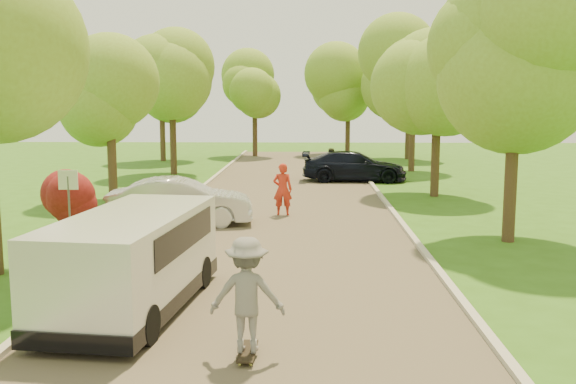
# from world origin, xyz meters

# --- Properties ---
(ground) EXTENTS (100.00, 100.00, 0.00)m
(ground) POSITION_xyz_m (0.00, 0.00, 0.00)
(ground) COLOR #325F16
(ground) RESTS_ON ground
(road) EXTENTS (8.00, 60.00, 0.01)m
(road) POSITION_xyz_m (0.00, 8.00, 0.01)
(road) COLOR #4C4438
(road) RESTS_ON ground
(curb_left) EXTENTS (0.18, 60.00, 0.12)m
(curb_left) POSITION_xyz_m (-4.05, 8.00, 0.06)
(curb_left) COLOR #B2AD9E
(curb_left) RESTS_ON ground
(curb_right) EXTENTS (0.18, 60.00, 0.12)m
(curb_right) POSITION_xyz_m (4.05, 8.00, 0.06)
(curb_right) COLOR #B2AD9E
(curb_right) RESTS_ON ground
(street_sign) EXTENTS (0.55, 0.06, 2.17)m
(street_sign) POSITION_xyz_m (-5.80, 4.00, 1.56)
(street_sign) COLOR #59595E
(street_sign) RESTS_ON ground
(red_shrub) EXTENTS (1.70, 1.70, 1.95)m
(red_shrub) POSITION_xyz_m (-6.30, 5.50, 1.10)
(red_shrub) COLOR #382619
(red_shrub) RESTS_ON ground
(tree_l_midb) EXTENTS (4.30, 4.20, 6.62)m
(tree_l_midb) POSITION_xyz_m (-6.81, 12.00, 4.59)
(tree_l_midb) COLOR #382619
(tree_l_midb) RESTS_ON ground
(tree_l_far) EXTENTS (4.92, 4.80, 7.79)m
(tree_l_far) POSITION_xyz_m (-6.39, 22.00, 5.47)
(tree_l_far) COLOR #382619
(tree_l_far) RESTS_ON ground
(tree_r_mida) EXTENTS (5.13, 5.00, 7.95)m
(tree_r_mida) POSITION_xyz_m (7.02, 5.00, 5.54)
(tree_r_mida) COLOR #382619
(tree_r_mida) RESTS_ON ground
(tree_r_midb) EXTENTS (4.51, 4.40, 7.01)m
(tree_r_midb) POSITION_xyz_m (6.60, 14.00, 4.88)
(tree_r_midb) COLOR #382619
(tree_r_midb) RESTS_ON ground
(tree_r_far) EXTENTS (5.33, 5.20, 8.34)m
(tree_r_far) POSITION_xyz_m (7.23, 24.00, 5.83)
(tree_r_far) COLOR #382619
(tree_r_far) RESTS_ON ground
(tree_bg_a) EXTENTS (5.12, 5.00, 7.72)m
(tree_bg_a) POSITION_xyz_m (-8.78, 30.00, 5.31)
(tree_bg_a) COLOR #382619
(tree_bg_a) RESTS_ON ground
(tree_bg_b) EXTENTS (5.12, 5.00, 7.95)m
(tree_bg_b) POSITION_xyz_m (8.22, 32.00, 5.54)
(tree_bg_b) COLOR #382619
(tree_bg_b) RESTS_ON ground
(tree_bg_c) EXTENTS (4.92, 4.80, 7.33)m
(tree_bg_c) POSITION_xyz_m (-2.79, 34.00, 5.02)
(tree_bg_c) COLOR #382619
(tree_bg_c) RESTS_ON ground
(tree_bg_d) EXTENTS (5.12, 5.00, 7.72)m
(tree_bg_d) POSITION_xyz_m (4.22, 36.00, 5.31)
(tree_bg_d) COLOR #382619
(tree_bg_d) RESTS_ON ground
(minivan) EXTENTS (2.60, 5.38, 1.93)m
(minivan) POSITION_xyz_m (-2.50, -1.49, 1.02)
(minivan) COLOR silver
(minivan) RESTS_ON ground
(silver_sedan) EXTENTS (4.90, 2.18, 1.56)m
(silver_sedan) POSITION_xyz_m (-3.30, 7.24, 0.78)
(silver_sedan) COLOR #BBBCC0
(silver_sedan) RESTS_ON ground
(dark_sedan) EXTENTS (5.37, 2.31, 1.54)m
(dark_sedan) POSITION_xyz_m (3.30, 19.15, 0.77)
(dark_sedan) COLOR black
(dark_sedan) RESTS_ON ground
(longboard) EXTENTS (0.28, 0.96, 0.11)m
(longboard) POSITION_xyz_m (-0.05, -3.81, 0.10)
(longboard) COLOR black
(longboard) RESTS_ON ground
(skateboarder) EXTENTS (1.21, 0.71, 1.86)m
(skateboarder) POSITION_xyz_m (-0.05, -3.81, 1.05)
(skateboarder) COLOR slate
(skateboarder) RESTS_ON longboard
(person_striped) EXTENTS (0.70, 0.48, 1.89)m
(person_striped) POSITION_xyz_m (0.02, 9.12, 0.94)
(person_striped) COLOR #B4291B
(person_striped) RESTS_ON ground
(person_olive) EXTENTS (0.84, 0.68, 1.65)m
(person_olive) POSITION_xyz_m (2.11, 19.79, 0.83)
(person_olive) COLOR #303620
(person_olive) RESTS_ON ground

